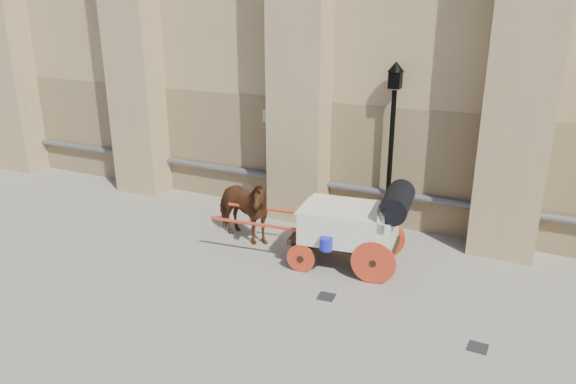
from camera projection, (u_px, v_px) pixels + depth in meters
The scene contains 6 objects.
ground at pixel (271, 286), 11.24m from camera, with size 90.00×90.00×0.00m, color gray.
horse at pixel (241, 208), 13.08m from camera, with size 0.85×1.87×1.58m, color brown.
carriage at pixel (356, 223), 11.73m from camera, with size 4.33×1.64×1.86m.
street_lamp at pixel (391, 144), 13.12m from camera, with size 0.38×0.38×4.10m.
drain_grate_near at pixel (326, 297), 10.84m from camera, with size 0.32×0.32×0.01m, color black.
drain_grate_far at pixel (478, 347), 9.30m from camera, with size 0.32×0.32×0.01m, color black.
Camera 1 is at (4.55, -8.84, 5.59)m, focal length 35.00 mm.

